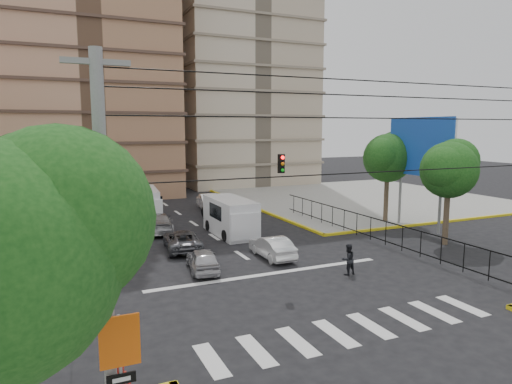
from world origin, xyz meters
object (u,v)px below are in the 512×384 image
traffic_light_nw (96,205)px  car_silver_front_left (203,260)px  district_sign (120,354)px  car_white_front_right (272,247)px  van_right_lane (232,218)px  van_left_lane (144,204)px  pedestrian_crosswalk (348,259)px

traffic_light_nw → car_silver_front_left: traffic_light_nw is taller
district_sign → car_white_front_right: district_sign is taller
van_right_lane → van_left_lane: 9.51m
traffic_light_nw → district_sign: bearing=-93.4°
pedestrian_crosswalk → van_right_lane: bearing=-82.6°
traffic_light_nw → van_left_lane: size_ratio=0.77×
van_right_lane → car_white_front_right: (0.09, -6.22, -0.60)m
district_sign → car_white_front_right: bearing=51.9°
car_white_front_right → pedestrian_crosswalk: pedestrian_crosswalk is taller
traffic_light_nw → district_sign: 17.08m
car_white_front_right → traffic_light_nw: bearing=-23.0°
traffic_light_nw → van_right_lane: (9.13, 2.23, -1.87)m
district_sign → car_silver_front_left: size_ratio=0.89×
traffic_light_nw → van_right_lane: size_ratio=0.78×
van_left_lane → pedestrian_crosswalk: 20.13m
car_white_front_right → van_right_lane: bearing=-88.7°
traffic_light_nw → car_white_front_right: traffic_light_nw is taller
traffic_light_nw → pedestrian_crosswalk: size_ratio=2.75×
van_right_lane → pedestrian_crosswalk: size_ratio=3.53×
district_sign → van_right_lane: bearing=62.3°
van_right_lane → pedestrian_crosswalk: van_right_lane is taller
van_right_lane → car_silver_front_left: size_ratio=1.57×
traffic_light_nw → van_left_lane: (4.59, 10.59, -1.89)m
pedestrian_crosswalk → car_silver_front_left: bearing=-33.5°
pedestrian_crosswalk → traffic_light_nw: bearing=-41.0°
van_left_lane → car_silver_front_left: van_left_lane is taller
van_right_lane → van_left_lane: (-4.53, 8.36, -0.02)m
traffic_light_nw → pedestrian_crosswalk: (11.42, -8.34, -2.31)m
van_right_lane → car_white_front_right: size_ratio=1.45×
district_sign → van_right_lane: size_ratio=0.57×
van_left_lane → pedestrian_crosswalk: (6.83, -18.93, -0.42)m
district_sign → pedestrian_crosswalk: (12.42, 8.70, -1.65)m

